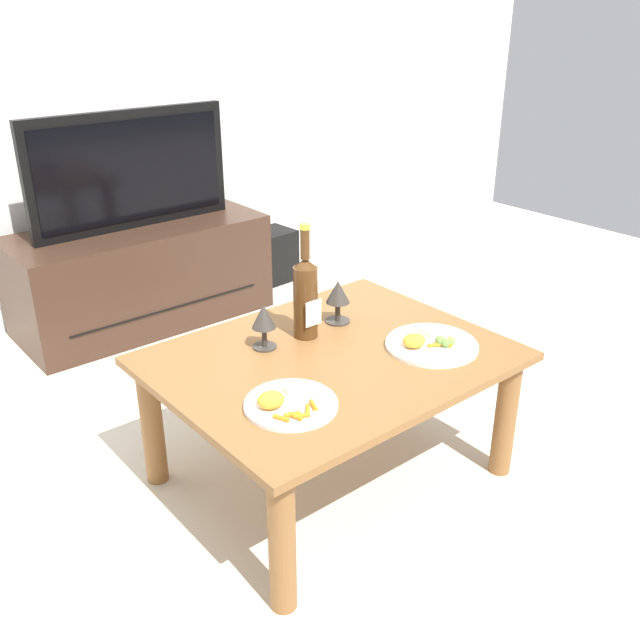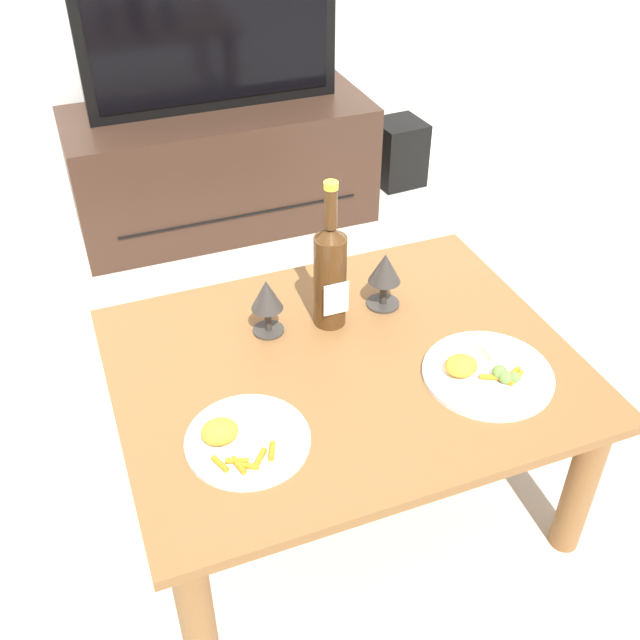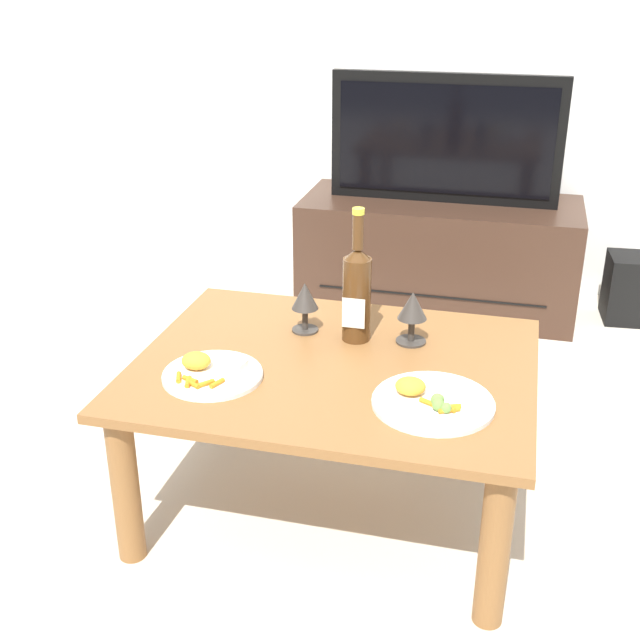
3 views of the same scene
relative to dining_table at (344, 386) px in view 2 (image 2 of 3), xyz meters
The scene contains 10 objects.
ground_plane 0.37m from the dining_table, ahead, with size 6.40×6.40×0.00m, color beige.
dining_table is the anchor object (origin of this frame).
tv_stand 1.52m from the dining_table, 86.07° to the left, with size 1.17×0.51×0.48m.
tv_screen 1.55m from the dining_table, 86.07° to the left, with size 0.95×0.05×0.52m.
floor_speaker 1.82m from the dining_table, 59.57° to the left, with size 0.20×0.20×0.28m, color black.
wine_bottle 0.27m from the dining_table, 80.99° to the left, with size 0.08×0.08×0.37m.
goblet_left 0.27m from the dining_table, 126.57° to the left, with size 0.07×0.07×0.14m.
goblet_right 0.30m from the dining_table, 44.26° to the left, with size 0.08×0.08×0.15m.
dinner_plate_left 0.33m from the dining_table, 150.86° to the right, with size 0.25×0.25×0.05m.
dinner_plate_right 0.33m from the dining_table, 29.98° to the right, with size 0.29×0.29×0.05m.
Camera 2 is at (-0.51, -1.17, 1.53)m, focal length 41.42 mm.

